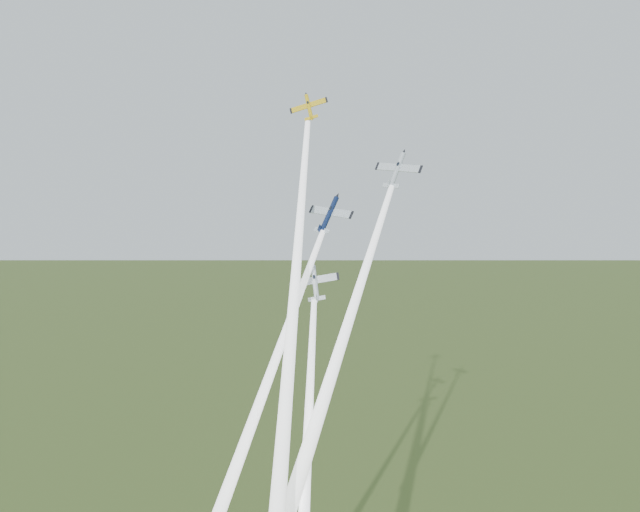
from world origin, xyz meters
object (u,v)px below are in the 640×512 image
(plane_yellow, at_px, (309,107))
(plane_navy, at_px, (329,214))
(plane_silver_low, at_px, (315,283))
(plane_silver_right, at_px, (397,170))

(plane_yellow, height_order, plane_navy, plane_yellow)
(plane_navy, height_order, plane_silver_low, plane_navy)
(plane_yellow, xyz_separation_m, plane_silver_low, (5.74, -8.21, -29.22))
(plane_silver_low, bearing_deg, plane_silver_right, 24.49)
(plane_navy, bearing_deg, plane_silver_right, 41.15)
(plane_silver_right, height_order, plane_silver_low, plane_silver_right)
(plane_yellow, distance_m, plane_silver_low, 30.89)
(plane_silver_right, bearing_deg, plane_navy, -141.12)
(plane_yellow, bearing_deg, plane_silver_low, -77.81)
(plane_yellow, relative_size, plane_silver_right, 0.78)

